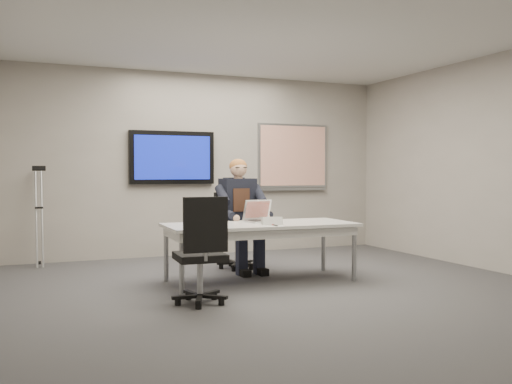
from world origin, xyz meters
name	(u,v)px	position (x,y,z in m)	size (l,w,h in m)	color
floor	(287,291)	(0.00, 0.00, 0.00)	(6.00, 6.00, 0.02)	#363639
ceiling	(287,29)	(0.00, 0.00, 2.80)	(6.00, 6.00, 0.02)	silver
wall_back	(203,164)	(0.00, 3.00, 1.40)	(6.00, 0.02, 2.80)	gray
wall_front	(510,152)	(0.00, -3.00, 1.40)	(6.00, 0.02, 2.80)	gray
wall_right	(499,163)	(3.00, 0.00, 1.40)	(0.02, 6.00, 2.80)	gray
conference_table	(260,230)	(-0.05, 0.60, 0.60)	(2.24, 0.99, 0.68)	silver
tv_display	(172,158)	(-0.50, 2.95, 1.50)	(1.30, 0.09, 0.80)	black
whiteboard	(293,157)	(1.55, 2.97, 1.53)	(1.25, 0.08, 1.10)	gray
office_chair_far	(235,245)	(-0.01, 1.57, 0.32)	(0.62, 0.62, 1.01)	black
office_chair_near	(201,271)	(-1.04, -0.27, 0.33)	(0.53, 0.53, 1.05)	black
seated_person	(243,226)	(0.01, 1.32, 0.59)	(0.47, 0.81, 1.46)	#1B1F2E
crutch	(39,215)	(-2.40, 2.75, 0.70)	(0.19, 0.42, 1.39)	#AAADB2
laptop	(260,216)	(0.03, 0.80, 0.75)	(0.40, 0.39, 0.26)	silver
name_tent	(272,221)	(0.00, 0.37, 0.73)	(0.23, 0.06, 0.09)	silver
pen	(275,225)	(-0.02, 0.26, 0.69)	(0.01, 0.01, 0.14)	black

